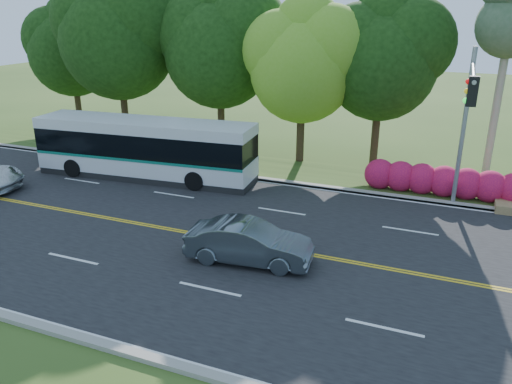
% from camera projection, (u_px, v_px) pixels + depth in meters
% --- Properties ---
extents(ground, '(120.00, 120.00, 0.00)m').
position_uv_depth(ground, '(264.00, 247.00, 18.86)').
color(ground, '#2F4A18').
rests_on(ground, ground).
extents(road, '(60.00, 14.00, 0.02)m').
position_uv_depth(road, '(264.00, 246.00, 18.86)').
color(road, black).
rests_on(road, ground).
extents(curb_north, '(60.00, 0.30, 0.15)m').
position_uv_depth(curb_north, '(315.00, 186.00, 25.05)').
color(curb_north, gray).
rests_on(curb_north, ground).
extents(curb_south, '(60.00, 0.30, 0.15)m').
position_uv_depth(curb_south, '(162.00, 362.00, 12.62)').
color(curb_south, gray).
rests_on(curb_south, ground).
extents(grass_verge, '(60.00, 4.00, 0.10)m').
position_uv_depth(grass_verge, '(324.00, 175.00, 26.67)').
color(grass_verge, '#2F4A18').
rests_on(grass_verge, ground).
extents(lane_markings, '(57.60, 13.82, 0.00)m').
position_uv_depth(lane_markings, '(261.00, 246.00, 18.89)').
color(lane_markings, gold).
rests_on(lane_markings, road).
extents(tree_row, '(44.70, 9.10, 13.84)m').
position_uv_depth(tree_row, '(257.00, 40.00, 28.87)').
color(tree_row, black).
rests_on(tree_row, ground).
extents(bougainvillea_hedge, '(9.50, 2.25, 1.50)m').
position_uv_depth(bougainvillea_hedge, '(471.00, 185.00, 23.18)').
color(bougainvillea_hedge, '#980C46').
rests_on(bougainvillea_hedge, ground).
extents(traffic_signal, '(0.42, 6.10, 7.00)m').
position_uv_depth(traffic_signal, '(467.00, 111.00, 19.66)').
color(traffic_signal, gray).
rests_on(traffic_signal, ground).
extents(transit_bus, '(11.82, 3.44, 3.05)m').
position_uv_depth(transit_bus, '(145.00, 149.00, 26.04)').
color(transit_bus, silver).
rests_on(transit_bus, road).
extents(sedan, '(4.58, 2.02, 1.46)m').
position_uv_depth(sedan, '(249.00, 243.00, 17.49)').
color(sedan, '#535D64').
rests_on(sedan, road).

